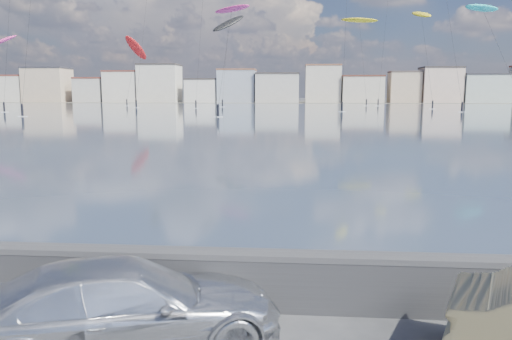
{
  "coord_description": "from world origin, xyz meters",
  "views": [
    {
      "loc": [
        1.78,
        -5.3,
        3.65
      ],
      "look_at": [
        1.0,
        4.0,
        2.2
      ],
      "focal_mm": 35.0,
      "sensor_mm": 36.0,
      "label": 1
    }
  ],
  "objects": [
    {
      "name": "bay_water",
      "position": [
        0.0,
        91.5,
        0.01
      ],
      "size": [
        500.0,
        177.0,
        0.0
      ],
      "primitive_type": "cube",
      "color": "#39445A",
      "rests_on": "ground"
    },
    {
      "name": "far_shore_strip",
      "position": [
        0.0,
        200.0,
        0.01
      ],
      "size": [
        500.0,
        60.0,
        0.0
      ],
      "primitive_type": "cube",
      "color": "#4C473D",
      "rests_on": "ground"
    },
    {
      "name": "seawall",
      "position": [
        0.0,
        2.7,
        0.58
      ],
      "size": [
        400.0,
        0.36,
        1.08
      ],
      "color": "#28282B",
      "rests_on": "ground"
    },
    {
      "name": "far_buildings",
      "position": [
        1.31,
        186.0,
        6.03
      ],
      "size": [
        240.79,
        13.26,
        14.6
      ],
      "color": "beige",
      "rests_on": "ground"
    },
    {
      "name": "car_silver",
      "position": [
        -0.62,
        1.2,
        0.65
      ],
      "size": [
        4.83,
        3.32,
        1.3
      ],
      "primitive_type": "imported",
      "rotation": [
        0.0,
        0.0,
        1.94
      ],
      "color": "silver",
      "rests_on": "ground"
    },
    {
      "name": "kitesurfer_0",
      "position": [
        34.06,
        88.95,
        18.22
      ],
      "size": [
        8.61,
        19.55,
        19.13
      ],
      "color": "#19BFBF",
      "rests_on": "ground"
    },
    {
      "name": "kitesurfer_5",
      "position": [
        -9.58,
        81.15,
        17.3
      ],
      "size": [
        7.74,
        14.79,
        18.29
      ],
      "color": "#E5338C",
      "rests_on": "ground"
    },
    {
      "name": "kitesurfer_9",
      "position": [
        -17.94,
        137.46,
        22.68
      ],
      "size": [
        9.99,
        17.42,
        26.26
      ],
      "color": "black",
      "rests_on": "ground"
    },
    {
      "name": "kitesurfer_11",
      "position": [
        32.28,
        126.53,
        22.64
      ],
      "size": [
        5.0,
        19.85,
        24.84
      ],
      "color": "yellow",
      "rests_on": "ground"
    },
    {
      "name": "kitesurfer_13",
      "position": [
        -45.23,
        139.35,
        16.39
      ],
      "size": [
        5.67,
        12.18,
        20.29
      ],
      "color": "red",
      "rests_on": "ground"
    },
    {
      "name": "kitesurfer_18",
      "position": [
        19.46,
        148.16,
        24.6
      ],
      "size": [
        11.38,
        13.8,
        26.02
      ],
      "color": "yellow",
      "rests_on": "ground"
    }
  ]
}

